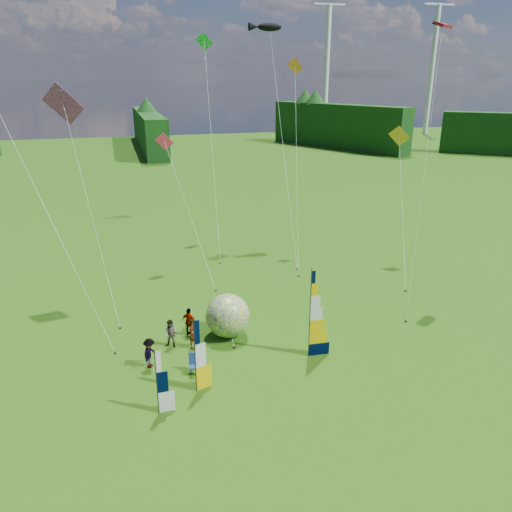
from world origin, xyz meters
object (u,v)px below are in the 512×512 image
object	(u,v)px
side_banner_far	(157,383)
spectator_b	(171,334)
spectator_a	(193,334)
kite_whale	(283,134)
bol_inflatable	(228,316)
side_banner_left	(195,357)
spectator_c	(150,353)
camp_chair	(195,365)
feather_banner_main	(310,315)
spectator_d	(189,322)

from	to	relation	value
side_banner_far	spectator_b	bearing A→B (deg)	76.20
spectator_a	kite_whale	distance (m)	19.87
side_banner_far	kite_whale	world-z (taller)	kite_whale
side_banner_far	bol_inflatable	xyz separation A→B (m)	(4.55, 6.08, -0.30)
side_banner_left	kite_whale	bearing A→B (deg)	44.29
bol_inflatable	kite_whale	world-z (taller)	kite_whale
side_banner_far	spectator_c	world-z (taller)	side_banner_far
camp_chair	kite_whale	size ratio (longest dim) A/B	0.05
feather_banner_main	camp_chair	bearing A→B (deg)	-177.01
spectator_c	spectator_d	world-z (taller)	spectator_d
feather_banner_main	spectator_b	distance (m)	7.74
spectator_b	camp_chair	distance (m)	3.12
feather_banner_main	spectator_b	bearing A→B (deg)	159.65
spectator_b	kite_whale	world-z (taller)	kite_whale
spectator_b	side_banner_left	bearing A→B (deg)	-52.74
spectator_c	spectator_d	bearing A→B (deg)	-14.48
feather_banner_main	bol_inflatable	size ratio (longest dim) A/B	1.95
spectator_c	spectator_b	bearing A→B (deg)	-9.74
spectator_d	spectator_b	bearing A→B (deg)	82.62
feather_banner_main	spectator_a	xyz separation A→B (m)	(-5.77, 2.58, -1.60)
spectator_c	kite_whale	xyz separation A→B (m)	(12.50, 16.03, 8.90)
side_banner_left	kite_whale	distance (m)	22.92
side_banner_left	spectator_c	size ratio (longest dim) A/B	2.30
side_banner_left	spectator_c	distance (m)	3.52
feather_banner_main	kite_whale	xyz separation A→B (m)	(4.25, 17.28, 7.25)
bol_inflatable	spectator_c	xyz separation A→B (m)	(-4.60, -2.17, -0.45)
side_banner_left	spectator_c	xyz separation A→B (m)	(-1.94, 2.74, -1.06)
side_banner_left	kite_whale	world-z (taller)	kite_whale
camp_chair	kite_whale	xyz separation A→B (m)	(10.38, 17.28, 9.18)
feather_banner_main	camp_chair	distance (m)	6.42
spectator_c	kite_whale	size ratio (longest dim) A/B	0.08
bol_inflatable	spectator_c	bearing A→B (deg)	-154.75
spectator_b	spectator_d	xyz separation A→B (m)	(1.17, 1.06, 0.03)
side_banner_left	spectator_c	bearing A→B (deg)	108.96
bol_inflatable	spectator_a	world-z (taller)	bol_inflatable
side_banner_left	camp_chair	distance (m)	2.01
spectator_d	camp_chair	bearing A→B (deg)	125.56
feather_banner_main	spectator_d	bearing A→B (deg)	147.89
camp_chair	feather_banner_main	bearing A→B (deg)	5.08
side_banner_far	kite_whale	size ratio (longest dim) A/B	0.16
bol_inflatable	spectator_c	size ratio (longest dim) A/B	1.56
side_banner_left	spectator_b	xyz separation A→B (m)	(-0.64, 4.49, -1.06)
kite_whale	bol_inflatable	bearing A→B (deg)	-116.79
spectator_a	side_banner_left	bearing A→B (deg)	-141.24
feather_banner_main	spectator_a	distance (m)	6.52
spectator_c	camp_chair	bearing A→B (deg)	-93.62
side_banner_far	camp_chair	distance (m)	3.53
side_banner_far	kite_whale	bearing A→B (deg)	56.70
spectator_b	spectator_d	world-z (taller)	spectator_d
feather_banner_main	side_banner_left	world-z (taller)	feather_banner_main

